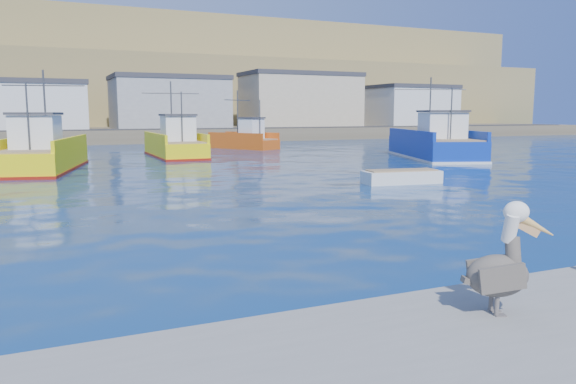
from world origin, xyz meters
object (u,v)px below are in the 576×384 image
object	(u,v)px
trawler_yellow_a	(43,155)
trawler_yellow_b	(175,145)
skiff_far	(398,147)
trawler_blue	(435,144)
skiff_mid	(401,178)
boat_orange	(245,139)
pelican	(501,266)

from	to	relation	value
trawler_yellow_a	trawler_yellow_b	world-z (taller)	trawler_yellow_a
trawler_yellow_b	skiff_far	distance (m)	22.30
trawler_yellow_b	trawler_blue	world-z (taller)	trawler_blue
skiff_mid	skiff_far	bearing A→B (deg)	55.30
boat_orange	trawler_blue	bearing A→B (deg)	-60.72
trawler_yellow_b	skiff_mid	size ratio (longest dim) A/B	2.44
trawler_yellow_b	skiff_mid	bearing A→B (deg)	-73.63
trawler_blue	boat_orange	bearing A→B (deg)	119.28
trawler_yellow_b	trawler_blue	xyz separation A→B (m)	(19.07, -9.83, 0.12)
skiff_mid	skiff_far	distance (m)	27.44
trawler_yellow_b	skiff_mid	world-z (taller)	trawler_yellow_b
trawler_yellow_a	trawler_yellow_b	distance (m)	13.01
boat_orange	skiff_far	size ratio (longest dim) A/B	2.16
trawler_yellow_a	trawler_blue	world-z (taller)	trawler_blue
trawler_blue	pelican	bearing A→B (deg)	-127.12
trawler_blue	skiff_far	size ratio (longest dim) A/B	3.63
skiff_mid	trawler_yellow_a	bearing A→B (deg)	138.99
boat_orange	skiff_far	world-z (taller)	boat_orange
skiff_mid	pelican	bearing A→B (deg)	-121.24
boat_orange	pelican	xyz separation A→B (m)	(-13.12, -48.36, 0.27)
trawler_yellow_b	skiff_far	bearing A→B (deg)	-0.38
trawler_blue	pelican	size ratio (longest dim) A/B	7.39
trawler_blue	boat_orange	distance (m)	20.43
trawler_yellow_a	trawler_blue	bearing A→B (deg)	-3.63
trawler_blue	pelican	xyz separation A→B (m)	(-23.11, -30.54, 0.16)
skiff_mid	pelican	size ratio (longest dim) A/B	2.35
trawler_yellow_b	boat_orange	xyz separation A→B (m)	(9.07, 7.99, 0.01)
trawler_blue	trawler_yellow_a	bearing A→B (deg)	176.37
trawler_yellow_a	skiff_far	size ratio (longest dim) A/B	3.18
trawler_yellow_b	pelican	size ratio (longest dim) A/B	5.73
trawler_yellow_a	trawler_blue	xyz separation A→B (m)	(29.34, -1.86, 0.08)
trawler_yellow_a	trawler_yellow_b	size ratio (longest dim) A/B	1.13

